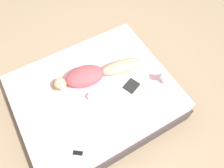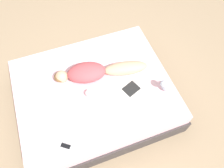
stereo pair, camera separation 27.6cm
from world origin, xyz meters
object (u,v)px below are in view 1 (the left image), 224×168
object	(u,v)px
coffee_mug	(91,97)
open_magazine	(139,91)
person	(94,74)
cell_phone	(78,153)

from	to	relation	value
coffee_mug	open_magazine	bearing A→B (deg)	-109.82
person	coffee_mug	distance (m)	0.36
person	coffee_mug	world-z (taller)	person
open_magazine	coffee_mug	bearing A→B (deg)	48.67
open_magazine	cell_phone	distance (m)	1.18
coffee_mug	cell_phone	xyz separation A→B (m)	(-0.58, 0.49, -0.04)
open_magazine	coffee_mug	size ratio (longest dim) A/B	4.99
open_magazine	coffee_mug	xyz separation A→B (m)	(0.23, 0.64, 0.04)
person	open_magazine	xyz separation A→B (m)	(-0.52, -0.44, -0.10)
person	open_magazine	size ratio (longest dim) A/B	2.17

